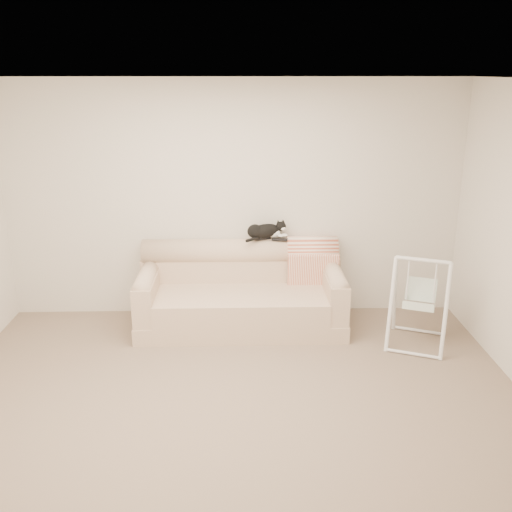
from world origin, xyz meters
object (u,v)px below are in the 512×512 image
Objects in this scene: tuxedo_cat at (265,231)px; remote_b at (280,239)px; remote_a at (263,238)px; baby_swing at (419,302)px; sofa at (241,294)px.

remote_b is at bearing -12.79° from tuxedo_cat.
remote_a reaches higher than baby_swing.
sofa is 11.99× the size of remote_a.
remote_a is 1.05× the size of remote_b.
tuxedo_cat reaches higher than remote_a.
remote_b is at bearing 25.07° from sofa.
remote_a reaches higher than remote_b.
sofa is at bearing 163.70° from baby_swing.
remote_b is at bearing -12.96° from remote_a.
remote_a is at bearing 44.65° from sofa.
baby_swing is (1.78, -0.52, 0.11)m from sofa.
sofa is 4.57× the size of tuxedo_cat.
tuxedo_cat is (-0.15, 0.04, 0.09)m from remote_b.
sofa is 0.74m from tuxedo_cat.
remote_a reaches higher than sofa.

